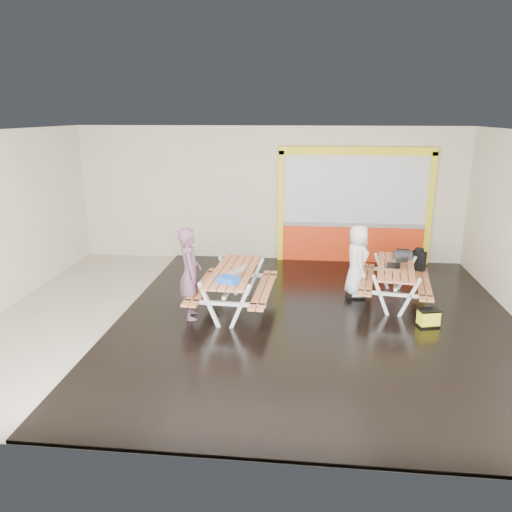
# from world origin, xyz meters

# --- Properties ---
(room) EXTENTS (10.02, 8.02, 3.52)m
(room) POSITION_xyz_m (0.00, 0.00, 1.75)
(room) COLOR beige
(room) RESTS_ON ground
(deck) EXTENTS (7.50, 7.98, 0.05)m
(deck) POSITION_xyz_m (1.25, 0.00, 0.03)
(deck) COLOR black
(deck) RESTS_ON room
(kiosk) EXTENTS (3.88, 0.16, 3.00)m
(kiosk) POSITION_xyz_m (2.20, 3.93, 1.44)
(kiosk) COLOR red
(kiosk) RESTS_ON room
(picnic_table_left) EXTENTS (1.59, 2.26, 0.88)m
(picnic_table_left) POSITION_xyz_m (-0.38, 0.30, 0.67)
(picnic_table_left) COLOR #D07C4C
(picnic_table_left) RESTS_ON deck
(picnic_table_right) EXTENTS (1.68, 2.23, 0.82)m
(picnic_table_right) POSITION_xyz_m (2.84, 1.11, 0.63)
(picnic_table_right) COLOR #D07C4C
(picnic_table_right) RESTS_ON deck
(person_left) EXTENTS (0.59, 0.74, 1.77)m
(person_left) POSITION_xyz_m (-1.14, -0.12, 0.91)
(person_left) COLOR #664257
(person_left) RESTS_ON deck
(person_right) EXTENTS (0.53, 0.77, 1.50)m
(person_right) POSITION_xyz_m (2.09, 1.31, 0.85)
(person_right) COLOR white
(person_right) RESTS_ON deck
(laptop_left) EXTENTS (0.43, 0.40, 0.16)m
(laptop_left) POSITION_xyz_m (-0.30, 0.03, 0.92)
(laptop_left) COLOR silver
(laptop_left) RESTS_ON picnic_table_left
(laptop_right) EXTENTS (0.48, 0.44, 0.17)m
(laptop_right) POSITION_xyz_m (2.84, 1.08, 0.87)
(laptop_right) COLOR black
(laptop_right) RESTS_ON picnic_table_right
(blue_pouch) EXTENTS (0.44, 0.39, 0.11)m
(blue_pouch) POSITION_xyz_m (-0.36, -0.41, 0.93)
(blue_pouch) COLOR blue
(blue_pouch) RESTS_ON picnic_table_left
(toolbox) EXTENTS (0.39, 0.21, 0.22)m
(toolbox) POSITION_xyz_m (3.06, 1.63, 0.90)
(toolbox) COLOR black
(toolbox) RESTS_ON picnic_table_right
(backpack) EXTENTS (0.35, 0.30, 0.49)m
(backpack) POSITION_xyz_m (3.45, 1.87, 0.74)
(backpack) COLOR black
(backpack) RESTS_ON picnic_table_right
(dark_case) EXTENTS (0.38, 0.29, 0.14)m
(dark_case) POSITION_xyz_m (2.09, 1.31, 0.12)
(dark_case) COLOR black
(dark_case) RESTS_ON deck
(fluke_bag) EXTENTS (0.43, 0.33, 0.32)m
(fluke_bag) POSITION_xyz_m (3.27, -0.09, 0.21)
(fluke_bag) COLOR black
(fluke_bag) RESTS_ON deck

